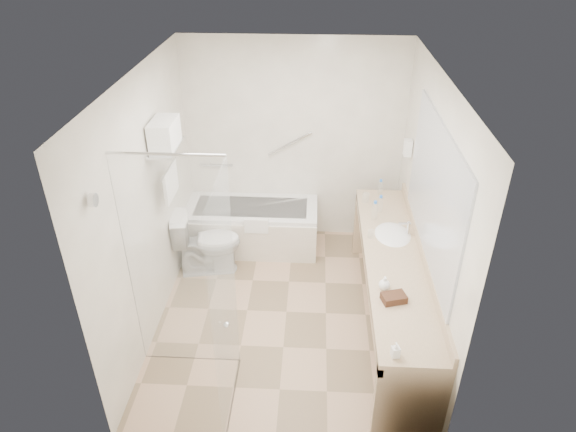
# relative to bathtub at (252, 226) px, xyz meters

# --- Properties ---
(floor) EXTENTS (3.20, 3.20, 0.00)m
(floor) POSITION_rel_bathtub_xyz_m (0.50, -1.24, -0.28)
(floor) COLOR tan
(floor) RESTS_ON ground
(ceiling) EXTENTS (2.60, 3.20, 0.10)m
(ceiling) POSITION_rel_bathtub_xyz_m (0.50, -1.24, 2.22)
(ceiling) COLOR silver
(ceiling) RESTS_ON wall_back
(wall_back) EXTENTS (2.60, 0.10, 2.50)m
(wall_back) POSITION_rel_bathtub_xyz_m (0.50, 0.36, 0.97)
(wall_back) COLOR white
(wall_back) RESTS_ON ground
(wall_front) EXTENTS (2.60, 0.10, 2.50)m
(wall_front) POSITION_rel_bathtub_xyz_m (0.50, -2.84, 0.97)
(wall_front) COLOR white
(wall_front) RESTS_ON ground
(wall_left) EXTENTS (0.10, 3.20, 2.50)m
(wall_left) POSITION_rel_bathtub_xyz_m (-0.80, -1.24, 0.97)
(wall_left) COLOR white
(wall_left) RESTS_ON ground
(wall_right) EXTENTS (0.10, 3.20, 2.50)m
(wall_right) POSITION_rel_bathtub_xyz_m (1.80, -1.24, 0.97)
(wall_right) COLOR white
(wall_right) RESTS_ON ground
(bathtub) EXTENTS (1.60, 0.73, 0.59)m
(bathtub) POSITION_rel_bathtub_xyz_m (0.00, 0.00, 0.00)
(bathtub) COLOR white
(bathtub) RESTS_ON floor
(grab_bar_short) EXTENTS (0.40, 0.03, 0.03)m
(grab_bar_short) POSITION_rel_bathtub_xyz_m (-0.45, 0.32, 0.67)
(grab_bar_short) COLOR silver
(grab_bar_short) RESTS_ON wall_back
(grab_bar_long) EXTENTS (0.53, 0.03, 0.33)m
(grab_bar_long) POSITION_rel_bathtub_xyz_m (0.45, 0.32, 0.97)
(grab_bar_long) COLOR silver
(grab_bar_long) RESTS_ON wall_back
(shower_enclosure) EXTENTS (0.96, 0.91, 2.11)m
(shower_enclosure) POSITION_rel_bathtub_xyz_m (-0.13, -2.16, 0.79)
(shower_enclosure) COLOR silver
(shower_enclosure) RESTS_ON floor
(towel_shelf) EXTENTS (0.24, 0.55, 0.81)m
(towel_shelf) POSITION_rel_bathtub_xyz_m (-0.67, -0.89, 1.48)
(towel_shelf) COLOR silver
(towel_shelf) RESTS_ON wall_left
(vanity_counter) EXTENTS (0.55, 2.70, 0.95)m
(vanity_counter) POSITION_rel_bathtub_xyz_m (1.52, -1.39, 0.36)
(vanity_counter) COLOR tan
(vanity_counter) RESTS_ON floor
(sink) EXTENTS (0.40, 0.52, 0.14)m
(sink) POSITION_rel_bathtub_xyz_m (1.55, -0.99, 0.54)
(sink) COLOR white
(sink) RESTS_ON vanity_counter
(faucet) EXTENTS (0.03, 0.03, 0.14)m
(faucet) POSITION_rel_bathtub_xyz_m (1.70, -0.99, 0.65)
(faucet) COLOR silver
(faucet) RESTS_ON vanity_counter
(mirror) EXTENTS (0.02, 2.00, 1.20)m
(mirror) POSITION_rel_bathtub_xyz_m (1.79, -1.39, 1.27)
(mirror) COLOR #AEB3BB
(mirror) RESTS_ON wall_right
(hairdryer_unit) EXTENTS (0.08, 0.10, 0.18)m
(hairdryer_unit) POSITION_rel_bathtub_xyz_m (1.75, -0.19, 1.17)
(hairdryer_unit) COLOR white
(hairdryer_unit) RESTS_ON wall_right
(toilet) EXTENTS (0.83, 0.56, 0.75)m
(toilet) POSITION_rel_bathtub_xyz_m (-0.45, -0.54, 0.10)
(toilet) COLOR white
(toilet) RESTS_ON floor
(amenity_basket) EXTENTS (0.23, 0.18, 0.07)m
(amenity_basket) POSITION_rel_bathtub_xyz_m (1.44, -2.02, 0.61)
(amenity_basket) COLOR #402517
(amenity_basket) RESTS_ON vanity_counter
(soap_bottle_a) EXTENTS (0.09, 0.14, 0.06)m
(soap_bottle_a) POSITION_rel_bathtub_xyz_m (1.37, -2.64, 0.60)
(soap_bottle_a) COLOR white
(soap_bottle_a) RESTS_ON vanity_counter
(soap_bottle_b) EXTENTS (0.11, 0.13, 0.10)m
(soap_bottle_b) POSITION_rel_bathtub_xyz_m (1.38, -1.86, 0.62)
(soap_bottle_b) COLOR white
(soap_bottle_b) RESTS_ON vanity_counter
(water_bottle_left) EXTENTS (0.07, 0.07, 0.21)m
(water_bottle_left) POSITION_rel_bathtub_xyz_m (1.39, -0.70, 0.67)
(water_bottle_left) COLOR silver
(water_bottle_left) RESTS_ON vanity_counter
(water_bottle_mid) EXTENTS (0.06, 0.06, 0.20)m
(water_bottle_mid) POSITION_rel_bathtub_xyz_m (1.47, -0.54, 0.66)
(water_bottle_mid) COLOR silver
(water_bottle_mid) RESTS_ON vanity_counter
(water_bottle_right) EXTENTS (0.06, 0.06, 0.18)m
(water_bottle_right) POSITION_rel_bathtub_xyz_m (1.51, -0.14, 0.66)
(water_bottle_right) COLOR silver
(water_bottle_right) RESTS_ON vanity_counter
(drinking_glass_near) EXTENTS (0.08, 0.08, 0.10)m
(drinking_glass_near) POSITION_rel_bathtub_xyz_m (1.33, -0.33, 0.63)
(drinking_glass_near) COLOR silver
(drinking_glass_near) RESTS_ON vanity_counter
(drinking_glass_far) EXTENTS (0.07, 0.07, 0.08)m
(drinking_glass_far) POSITION_rel_bathtub_xyz_m (1.33, -1.05, 0.61)
(drinking_glass_far) COLOR silver
(drinking_glass_far) RESTS_ON vanity_counter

